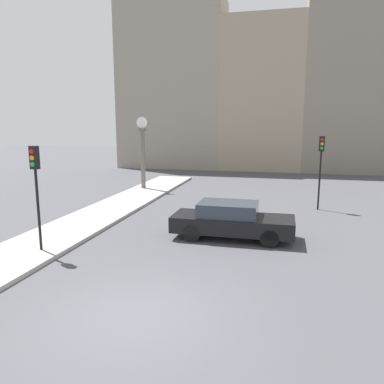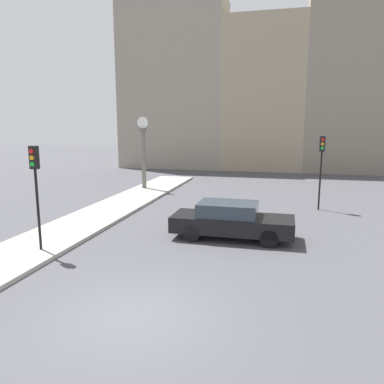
{
  "view_description": "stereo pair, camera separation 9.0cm",
  "coord_description": "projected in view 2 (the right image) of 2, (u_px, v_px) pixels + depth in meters",
  "views": [
    {
      "loc": [
        3.19,
        -7.49,
        4.38
      ],
      "look_at": [
        -0.59,
        7.99,
        1.46
      ],
      "focal_mm": 35.0,
      "sensor_mm": 36.0,
      "label": 1
    },
    {
      "loc": [
        3.27,
        -7.46,
        4.38
      ],
      "look_at": [
        -0.59,
        7.99,
        1.46
      ],
      "focal_mm": 35.0,
      "sensor_mm": 36.0,
      "label": 2
    }
  ],
  "objects": [
    {
      "name": "traffic_light_far",
      "position": [
        321.0,
        158.0,
        18.82
      ],
      "size": [
        0.26,
        0.24,
        3.76
      ],
      "color": "black",
      "rests_on": "ground_plane"
    },
    {
      "name": "sidewalk_corner",
      "position": [
        113.0,
        209.0,
        19.24
      ],
      "size": [
        2.68,
        23.5,
        0.14
      ],
      "primitive_type": "cube",
      "color": "#A39E93",
      "rests_on": "ground_plane"
    },
    {
      "name": "building_row",
      "position": [
        258.0,
        81.0,
        35.27
      ],
      "size": [
        25.93,
        5.0,
        19.01
      ],
      "color": "gray",
      "rests_on": "ground_plane"
    },
    {
      "name": "street_clock",
      "position": [
        143.0,
        153.0,
        24.6
      ],
      "size": [
        0.81,
        0.38,
        4.71
      ],
      "color": "#666056",
      "rests_on": "sidewalk_corner"
    },
    {
      "name": "sedan_car",
      "position": [
        231.0,
        220.0,
        14.37
      ],
      "size": [
        4.63,
        1.73,
        1.41
      ],
      "color": "black",
      "rests_on": "ground_plane"
    },
    {
      "name": "traffic_light_near",
      "position": [
        35.0,
        176.0,
        12.34
      ],
      "size": [
        0.26,
        0.24,
        3.52
      ],
      "color": "black",
      "rests_on": "sidewalk_corner"
    },
    {
      "name": "ground_plane",
      "position": [
        133.0,
        315.0,
        8.69
      ],
      "size": [
        120.0,
        120.0,
        0.0
      ],
      "primitive_type": "plane",
      "color": "#47474C"
    }
  ]
}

